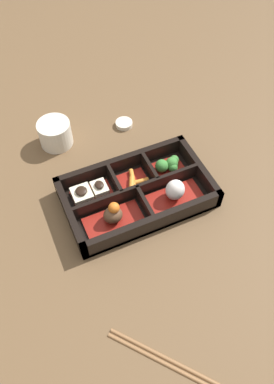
{
  "coord_description": "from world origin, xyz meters",
  "views": [
    {
      "loc": [
        0.2,
        0.44,
        0.69
      ],
      "look_at": [
        0.0,
        0.0,
        0.03
      ],
      "focal_mm": 35.0,
      "sensor_mm": 36.0,
      "label": 1
    }
  ],
  "objects_px": {
    "bowl_rice": "(175,192)",
    "chopsticks": "(169,363)",
    "sauce_dish": "(124,124)",
    "tea_cup": "(55,133)"
  },
  "relations": [
    {
      "from": "bowl_rice",
      "to": "sauce_dish",
      "type": "distance_m",
      "value": 0.27
    },
    {
      "from": "bowl_rice",
      "to": "chopsticks",
      "type": "relative_size",
      "value": 0.67
    },
    {
      "from": "sauce_dish",
      "to": "bowl_rice",
      "type": "bearing_deg",
      "value": 91.55
    },
    {
      "from": "tea_cup",
      "to": "chopsticks",
      "type": "distance_m",
      "value": 0.58
    },
    {
      "from": "bowl_rice",
      "to": "sauce_dish",
      "type": "height_order",
      "value": "bowl_rice"
    },
    {
      "from": "bowl_rice",
      "to": "chopsticks",
      "type": "distance_m",
      "value": 0.34
    },
    {
      "from": "bowl_rice",
      "to": "chopsticks",
      "type": "height_order",
      "value": "bowl_rice"
    },
    {
      "from": "chopsticks",
      "to": "sauce_dish",
      "type": "relative_size",
      "value": 4.26
    },
    {
      "from": "chopsticks",
      "to": "sauce_dish",
      "type": "distance_m",
      "value": 0.59
    },
    {
      "from": "bowl_rice",
      "to": "sauce_dish",
      "type": "xyz_separation_m",
      "value": [
        0.01,
        -0.27,
        -0.03
      ]
    }
  ]
}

